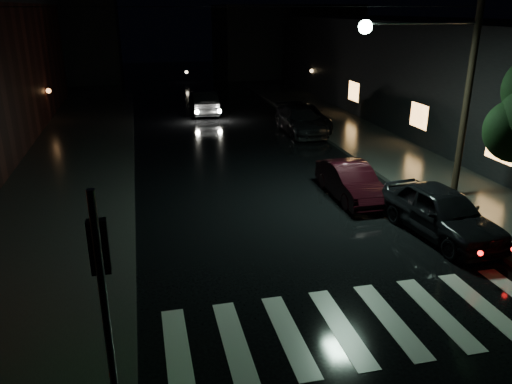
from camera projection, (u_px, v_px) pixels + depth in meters
ground at (239, 358)px, 10.09m from camera, size 120.00×120.00×0.00m
sidewalk_left at (64, 168)px, 21.78m from camera, size 6.00×44.00×0.15m
sidewalk_right at (379, 148)px, 24.99m from camera, size 4.00×44.00×0.15m
building_right at (463, 75)px, 29.13m from camera, size 10.00×40.00×6.00m
building_far_left at (43, 38)px, 47.66m from camera, size 14.00×10.00×8.00m
building_far_right at (284, 40)px, 52.98m from camera, size 14.00×10.00×7.00m
crosswalk at (366, 323)px, 11.19m from camera, size 9.00×3.00×0.01m
signal_pole_corner at (122, 357)px, 7.76m from camera, size 0.68×0.61×4.20m
utility_pole at (454, 73)px, 16.78m from camera, size 4.92×0.44×8.00m
parked_car_a at (441, 212)px, 15.31m from camera, size 2.32×4.71×1.55m
parked_car_b at (351, 181)px, 18.36m from camera, size 1.40×3.99×1.31m
parked_car_c at (301, 121)px, 28.02m from camera, size 2.04×4.93×1.43m
parked_car_d at (304, 118)px, 28.69m from camera, size 2.90×5.44×1.45m
oncoming_car at (204, 102)px, 33.20m from camera, size 1.73×4.68×1.53m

